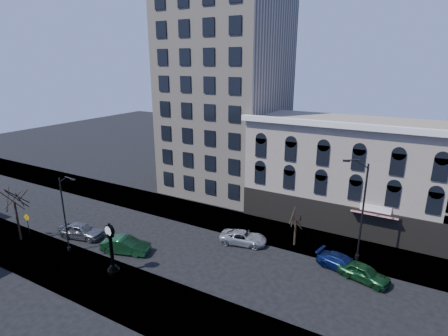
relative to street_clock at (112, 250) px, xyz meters
The scene contains 16 objects.
ground 7.79m from the street_clock, 61.92° to the left, with size 160.00×160.00×0.00m, color black.
sidewalk_far 15.14m from the street_clock, 76.48° to the left, with size 160.00×6.00×0.12m, color gray.
sidewalk_near 4.41m from the street_clock, 22.36° to the right, with size 160.00×6.00×0.12m, color gray.
cream_tower 30.71m from the street_clock, 95.86° to the left, with size 15.90×15.40×42.50m.
victorian_row 27.53m from the street_clock, 55.38° to the left, with size 22.60×11.19×12.50m.
street_clock is the anchor object (origin of this frame).
street_lamp_near 7.36m from the street_clock, behind, with size 2.11×0.34×8.14m.
street_lamp_far 22.86m from the street_clock, 35.50° to the left, with size 2.53×1.08×10.12m.
bare_tree_near 13.58m from the street_clock, behind, with size 4.13×4.13×7.08m.
bare_tree_far 18.03m from the street_clock, 45.48° to the left, with size 2.56×2.56×4.39m.
warning_sign 13.34m from the street_clock, behind, with size 0.83×0.17×2.57m.
car_near_a 8.82m from the street_clock, 158.43° to the left, with size 1.97×4.91×1.67m, color #595B60.
car_near_b 3.95m from the street_clock, 117.16° to the left, with size 1.68×4.83×1.59m, color #143F1E.
car_far_a 13.29m from the street_clock, 53.83° to the left, with size 2.25×4.89×1.36m, color #A5A8AD.
car_far_b 20.88m from the street_clock, 30.98° to the left, with size 1.93×4.75×1.38m, color #0C194C.
car_far_c 22.23m from the street_clock, 26.64° to the left, with size 1.77×4.40×1.50m, color #143F1E.
Camera 1 is at (18.68, -25.62, 18.19)m, focal length 28.00 mm.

